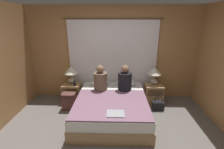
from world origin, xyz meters
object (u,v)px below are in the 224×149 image
Objects in this scene: lamp_left at (71,72)px; handbag_on_floor at (158,105)px; nightstand_left at (72,93)px; nightstand_right at (153,94)px; person_left_in_bed at (101,80)px; backpack_on_floor at (69,100)px; pillow_left at (99,82)px; pillow_right at (126,83)px; person_right_in_bed at (125,80)px; beer_bottle_on_left_stand at (75,83)px; laptop_on_bed at (116,114)px; lamp_right at (155,73)px; bed at (112,107)px.

handbag_on_floor is at bearing -11.52° from lamp_left.
nightstand_left and nightstand_right have the same top height.
nightstand_left is at bearing 160.07° from person_left_in_bed.
handbag_on_floor is (2.20, 0.04, -0.12)m from backpack_on_floor.
lamp_left reaches higher than nightstand_left.
person_left_in_bed is (0.82, -0.37, -0.08)m from lamp_left.
backpack_on_floor is 2.20m from handbag_on_floor.
pillow_left is 0.70m from pillow_right.
handbag_on_floor is at bearing 0.92° from backpack_on_floor.
pillow_right reaches higher than nightstand_left.
person_left_in_bed is at bearing -167.89° from nightstand_right.
person_right_in_bed is at bearing -96.69° from pillow_right.
pillow_left is 0.80× the size of person_left_in_bed.
backpack_on_floor is at bearing -105.94° from beer_bottle_on_left_stand.
laptop_on_bed is (1.07, -1.28, -0.07)m from beer_bottle_on_left_stand.
person_right_in_bed is (1.41, -0.30, 0.49)m from nightstand_left.
backpack_on_floor is (-0.71, -0.49, -0.29)m from pillow_left.
lamp_right is at bearing 12.83° from backpack_on_floor.
lamp_left is at bearing 155.90° from person_left_in_bed.
nightstand_left is at bearing -90.00° from lamp_left.
bed is at bearing -65.01° from pillow_left.
laptop_on_bed is at bearing -49.40° from nightstand_left.
pillow_right is (1.45, -0.00, -0.28)m from lamp_left.
bed is 3.76× the size of pillow_left.
lamp_right is 2.29m from backpack_on_floor.
laptop_on_bed is at bearing -136.09° from handbag_on_floor.
pillow_left and pillow_right have the same top height.
lamp_right is at bearing 14.82° from person_left_in_bed.
pillow_right is 1.18× the size of backpack_on_floor.
nightstand_left is 1.00× the size of nightstand_right.
lamp_left is at bearing 129.23° from laptop_on_bed.
person_left_in_bed is (-0.63, -0.37, 0.21)m from pillow_right.
lamp_right is at bearing 34.44° from bed.
bed is at bearing -128.45° from person_right_in_bed.
lamp_right reaches higher than pillow_left.
lamp_left is at bearing 165.44° from person_right_in_bed.
lamp_left reaches higher than laptop_on_bed.
handbag_on_floor is (1.49, -0.46, -0.41)m from pillow_left.
nightstand_left is 1.09× the size of lamp_left.
beer_bottle_on_left_stand reaches higher than pillow_left.
backpack_on_floor is (0.04, -0.49, -0.57)m from lamp_left.
person_right_in_bed is at bearing -155.19° from lamp_right.
pillow_right is 1.34m from beer_bottle_on_left_stand.
person_right_in_bed is (0.59, 0.00, 0.00)m from person_left_in_bed.
nightstand_left is 1.37× the size of handbag_on_floor.
pillow_left is at bearing 106.97° from laptop_on_bed.
pillow_right is at bearing 65.01° from bed.
pillow_right is at bearing 0.00° from pillow_left.
lamp_left is 1.46m from person_right_in_bed.
nightstand_left is at bearing -178.20° from lamp_right.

